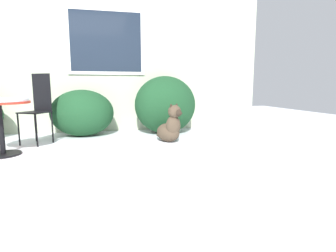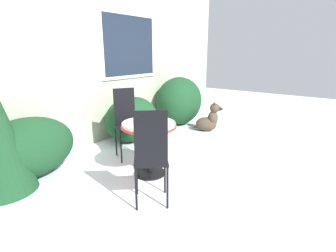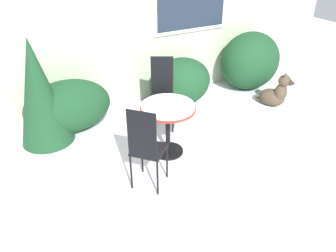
{
  "view_description": "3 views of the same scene",
  "coord_description": "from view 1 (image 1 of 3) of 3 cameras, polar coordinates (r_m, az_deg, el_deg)",
  "views": [
    {
      "loc": [
        0.84,
        -3.28,
        0.9
      ],
      "look_at": [
        1.74,
        0.88,
        0.26
      ],
      "focal_mm": 28.0,
      "sensor_mm": 36.0,
      "label": 1
    },
    {
      "loc": [
        -3.12,
        -1.75,
        1.66
      ],
      "look_at": [
        0.0,
        0.6,
        0.55
      ],
      "focal_mm": 28.0,
      "sensor_mm": 36.0,
      "label": 2
    },
    {
      "loc": [
        -2.4,
        -2.87,
        2.74
      ],
      "look_at": [
        -0.58,
        0.48,
        0.43
      ],
      "focal_mm": 35.0,
      "sensor_mm": 36.0,
      "label": 3
    }
  ],
  "objects": [
    {
      "name": "dog",
      "position": [
        4.27,
        0.48,
        -0.42
      ],
      "size": [
        0.49,
        0.63,
        0.64
      ],
      "rotation": [
        0.0,
        0.0,
        0.47
      ],
      "color": "#4C3D2D",
      "rests_on": "ground_plane"
    },
    {
      "name": "house_wall",
      "position": [
        5.58,
        -21.14,
        14.97
      ],
      "size": [
        8.0,
        0.1,
        3.14
      ],
      "color": "#B2BC9E",
      "rests_on": "ground_plane"
    },
    {
      "name": "ground_plane",
      "position": [
        3.5,
        -25.87,
        -7.2
      ],
      "size": [
        16.0,
        16.0,
        0.0
      ],
      "primitive_type": "plane",
      "color": "white"
    },
    {
      "name": "patio_chair_near_table",
      "position": [
        4.64,
        -26.41,
        3.96
      ],
      "size": [
        0.5,
        0.5,
        1.11
      ],
      "rotation": [
        0.0,
        0.0,
        -0.5
      ],
      "color": "black",
      "rests_on": "ground_plane"
    },
    {
      "name": "shrub_middle",
      "position": [
        5.03,
        -18.14,
        2.69
      ],
      "size": [
        1.12,
        0.85,
        0.85
      ],
      "color": "#194223",
      "rests_on": "ground_plane"
    },
    {
      "name": "shrub_right",
      "position": [
        5.08,
        -0.62,
        4.61
      ],
      "size": [
        1.18,
        1.0,
        1.1
      ],
      "color": "#194223",
      "rests_on": "ground_plane"
    }
  ]
}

